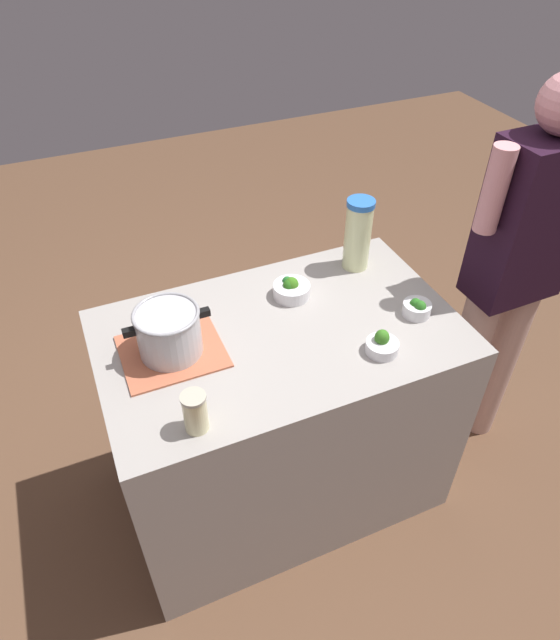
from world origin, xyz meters
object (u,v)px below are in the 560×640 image
(broccoli_bowl_front, at_px, (417,308))
(person_cook, at_px, (512,276))
(broccoli_bowl_center, at_px, (382,344))
(cooking_pot, at_px, (169,331))
(broccoli_bowl_back, at_px, (291,289))
(lemonade_pitcher, at_px, (358,234))
(mason_jar, at_px, (195,412))

(broccoli_bowl_front, height_order, person_cook, person_cook)
(broccoli_bowl_center, bearing_deg, cooking_pot, 157.45)
(broccoli_bowl_center, xyz_separation_m, person_cook, (0.67, 0.14, -0.01))
(broccoli_bowl_center, bearing_deg, broccoli_bowl_back, 111.80)
(broccoli_bowl_front, height_order, broccoli_bowl_center, broccoli_bowl_center)
(broccoli_bowl_front, bearing_deg, broccoli_bowl_center, -151.83)
(lemonade_pitcher, height_order, broccoli_bowl_front, lemonade_pitcher)
(lemonade_pitcher, bearing_deg, broccoli_bowl_back, -166.04)
(mason_jar, bearing_deg, broccoli_bowl_back, 42.32)
(lemonade_pitcher, height_order, broccoli_bowl_center, lemonade_pitcher)
(broccoli_bowl_center, bearing_deg, mason_jar, -174.15)
(person_cook, bearing_deg, broccoli_bowl_center, -167.88)
(broccoli_bowl_back, bearing_deg, mason_jar, -137.68)
(mason_jar, bearing_deg, lemonade_pitcher, 33.25)
(broccoli_bowl_center, bearing_deg, lemonade_pitcher, 71.30)
(broccoli_bowl_back, bearing_deg, cooking_pot, -165.95)
(lemonade_pitcher, bearing_deg, broccoli_bowl_center, -108.70)
(broccoli_bowl_front, bearing_deg, lemonade_pitcher, 98.64)
(lemonade_pitcher, relative_size, person_cook, 0.17)
(mason_jar, distance_m, person_cook, 1.34)
(mason_jar, bearing_deg, broccoli_bowl_front, 11.76)
(mason_jar, xyz_separation_m, broccoli_bowl_front, (0.87, 0.18, -0.04))
(mason_jar, bearing_deg, cooking_pot, 87.65)
(cooking_pot, relative_size, person_cook, 0.17)
(broccoli_bowl_front, distance_m, person_cook, 0.46)
(lemonade_pitcher, height_order, broccoli_bowl_back, lemonade_pitcher)
(broccoli_bowl_center, bearing_deg, person_cook, 12.12)
(mason_jar, bearing_deg, broccoli_bowl_center, 5.85)
(cooking_pot, xyz_separation_m, mason_jar, (-0.01, -0.33, -0.03))
(broccoli_bowl_front, distance_m, broccoli_bowl_center, 0.24)
(cooking_pot, bearing_deg, lemonade_pitcher, 14.02)
(lemonade_pitcher, xyz_separation_m, broccoli_bowl_center, (-0.16, -0.47, -0.12))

